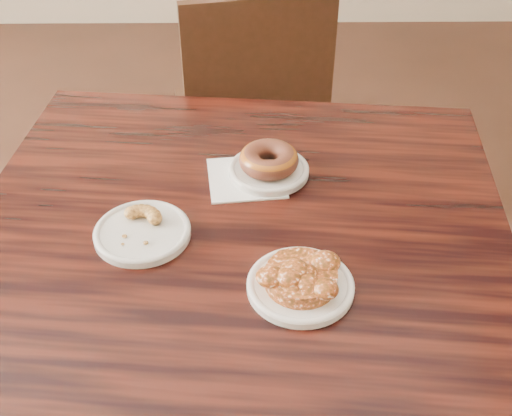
{
  "coord_description": "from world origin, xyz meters",
  "views": [
    {
      "loc": [
        0.32,
        -1.05,
        1.48
      ],
      "look_at": [
        0.33,
        -0.21,
        0.8
      ],
      "focal_mm": 45.0,
      "sensor_mm": 36.0,
      "label": 1
    }
  ],
  "objects_px": {
    "cruller_fragment": "(141,225)",
    "chair_far": "(247,118)",
    "glazed_donut": "(269,159)",
    "apple_fritter": "(301,275)",
    "cafe_table": "(239,370)"
  },
  "relations": [
    {
      "from": "cafe_table",
      "to": "apple_fritter",
      "type": "height_order",
      "value": "apple_fritter"
    },
    {
      "from": "glazed_donut",
      "to": "apple_fritter",
      "type": "distance_m",
      "value": 0.31
    },
    {
      "from": "glazed_donut",
      "to": "apple_fritter",
      "type": "bearing_deg",
      "value": -82.29
    },
    {
      "from": "chair_far",
      "to": "cruller_fragment",
      "type": "distance_m",
      "value": 0.97
    },
    {
      "from": "cruller_fragment",
      "to": "chair_far",
      "type": "bearing_deg",
      "value": 78.81
    },
    {
      "from": "chair_far",
      "to": "cruller_fragment",
      "type": "relative_size",
      "value": 10.2
    },
    {
      "from": "glazed_donut",
      "to": "apple_fritter",
      "type": "height_order",
      "value": "glazed_donut"
    },
    {
      "from": "apple_fritter",
      "to": "cruller_fragment",
      "type": "xyz_separation_m",
      "value": [
        -0.26,
        0.13,
        -0.01
      ]
    },
    {
      "from": "cruller_fragment",
      "to": "apple_fritter",
      "type": "bearing_deg",
      "value": -26.2
    },
    {
      "from": "glazed_donut",
      "to": "apple_fritter",
      "type": "relative_size",
      "value": 0.73
    },
    {
      "from": "cafe_table",
      "to": "glazed_donut",
      "type": "distance_m",
      "value": 0.45
    },
    {
      "from": "cafe_table",
      "to": "chair_far",
      "type": "distance_m",
      "value": 0.9
    },
    {
      "from": "chair_far",
      "to": "glazed_donut",
      "type": "xyz_separation_m",
      "value": [
        0.05,
        -0.72,
        0.34
      ]
    },
    {
      "from": "glazed_donut",
      "to": "cafe_table",
      "type": "bearing_deg",
      "value": -109.25
    },
    {
      "from": "cafe_table",
      "to": "apple_fritter",
      "type": "distance_m",
      "value": 0.44
    }
  ]
}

